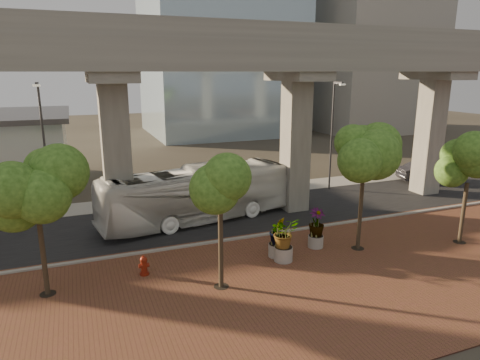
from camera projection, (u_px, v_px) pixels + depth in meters
name	position (u px, v px, depth m)	size (l,w,h in m)	color
ground	(224.00, 229.00, 26.83)	(160.00, 160.00, 0.00)	#332E25
brick_plaza	(281.00, 287.00, 19.60)	(70.00, 13.00, 0.06)	brown
asphalt_road	(214.00, 219.00, 28.64)	(90.00, 8.00, 0.04)	black
curb_strip	(235.00, 239.00, 25.01)	(70.00, 0.25, 0.16)	#9A978F
far_sidewalk	(192.00, 197.00, 33.60)	(90.00, 3.00, 0.06)	#9A978F
transit_viaduct	(212.00, 110.00, 26.84)	(72.00, 5.60, 12.40)	gray
midrise_block	(370.00, 56.00, 69.75)	(18.00, 16.00, 24.00)	gray
transit_bus	(197.00, 195.00, 27.88)	(3.03, 12.92, 3.60)	silver
parked_car	(428.00, 172.00, 38.19)	(1.81, 5.21, 1.71)	black
fire_hydrant	(144.00, 265.00, 20.59)	(0.50, 0.45, 1.00)	maroon
planter_front	(284.00, 235.00, 21.89)	(2.16, 2.16, 2.38)	#A3A193
planter_right	(316.00, 224.00, 23.64)	(2.10, 2.10, 2.24)	gray
planter_left	(277.00, 233.00, 22.44)	(2.00, 2.00, 2.20)	gray
street_tree_far_west	(36.00, 194.00, 17.77)	(3.88, 3.88, 6.40)	#413525
street_tree_near_west	(220.00, 192.00, 18.46)	(3.39, 3.39, 6.05)	#413525
street_tree_near_east	(364.00, 155.00, 22.48)	(4.01, 4.01, 7.11)	#413525
street_tree_far_east	(470.00, 165.00, 23.51)	(3.61, 3.61, 6.22)	#413525
streetlamp_west	(44.00, 140.00, 28.43)	(0.44, 1.29, 8.91)	#2F3034
streetlamp_east	(333.00, 129.00, 34.47)	(0.44, 1.27, 8.79)	#313136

